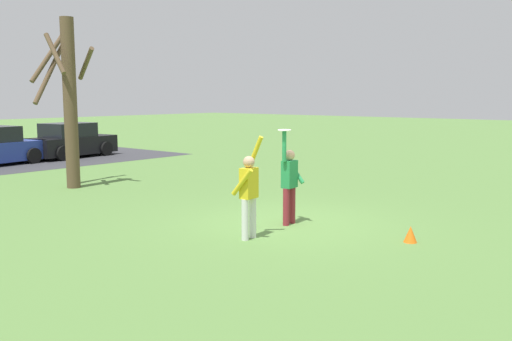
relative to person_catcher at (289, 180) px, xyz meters
The scene contains 7 objects.
ground_plane 0.99m from the person_catcher, 94.32° to the left, with size 120.00×120.00×0.00m, color #567F3D.
person_catcher is the anchor object (origin of this frame).
person_defender 1.53m from the person_catcher, behind, with size 0.57×0.49×2.04m.
frisbee_disc 1.13m from the person_catcher, behind, with size 0.28×0.28×0.02m, color white.
parked_car_black 16.53m from the person_catcher, 73.97° to the left, with size 4.32×2.49×1.59m.
bare_tree_tall 8.33m from the person_catcher, 91.83° to the left, with size 1.71×1.70×5.15m.
field_cone_orange 2.84m from the person_catcher, 84.43° to the right, with size 0.26×0.26×0.32m, color orange.
Camera 1 is at (-9.67, -7.19, 2.80)m, focal length 38.86 mm.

